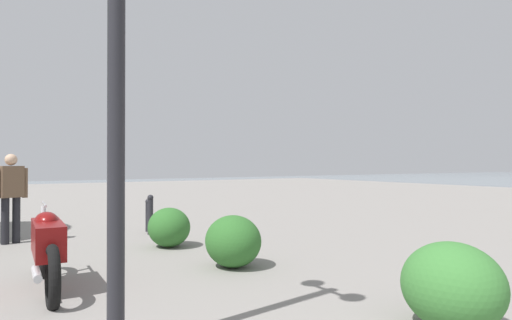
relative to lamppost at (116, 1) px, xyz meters
The scene contains 8 objects.
lamppost is the anchor object (origin of this frame).
motorcycle 3.28m from the lamppost, ahead, with size 2.17×0.41×1.06m.
pedestrian 6.24m from the lamppost, ahead, with size 0.36×0.59×1.71m.
bollard_near 6.44m from the lamppost, 21.42° to the right, with size 0.13×0.13×0.85m.
bollard_mid 6.85m from the lamppost, 20.83° to the right, with size 0.13×0.13×0.74m.
shrub_low 5.14m from the lamppost, 26.55° to the right, with size 0.84×0.76×0.72m.
shrub_round 3.85m from the lamppost, 112.88° to the right, with size 0.95×0.85×0.81m.
shrub_wide 3.90m from the lamppost, 47.68° to the right, with size 0.90×0.81×0.76m.
Camera 1 is at (0.25, 2.34, 1.53)m, focal length 30.56 mm.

